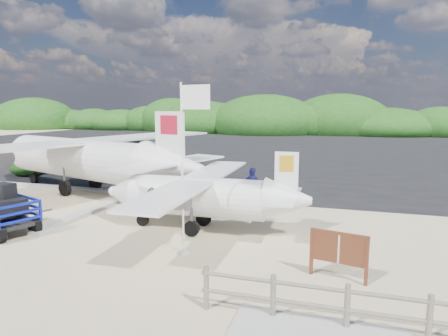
# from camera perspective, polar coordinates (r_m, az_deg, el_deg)

# --- Properties ---
(ground) EXTENTS (160.00, 160.00, 0.00)m
(ground) POSITION_cam_1_polar(r_m,az_deg,el_deg) (14.84, -7.02, -8.91)
(ground) COLOR beige
(asphalt_apron) EXTENTS (90.00, 50.00, 0.04)m
(asphalt_apron) POSITION_cam_1_polar(r_m,az_deg,el_deg) (43.51, 9.30, 2.78)
(asphalt_apron) COLOR #B2B2B2
(asphalt_apron) RESTS_ON ground
(lagoon) EXTENTS (9.00, 7.00, 0.40)m
(lagoon) POSITION_cam_1_polar(r_m,az_deg,el_deg) (21.14, -28.18, -4.54)
(lagoon) COLOR #B2B2B2
(lagoon) RESTS_ON ground
(vegetation_band) EXTENTS (124.00, 8.00, 4.40)m
(vegetation_band) POSITION_cam_1_polar(r_m,az_deg,el_deg) (68.28, 12.19, 4.86)
(vegetation_band) COLOR #B2B2B2
(vegetation_band) RESTS_ON ground
(fence) EXTENTS (6.40, 2.00, 1.10)m
(fence) POSITION_cam_1_polar(r_m,az_deg,el_deg) (9.08, 17.01, -21.35)
(fence) COLOR #B2B2B2
(fence) RESTS_ON ground
(baggage_cart) EXTENTS (3.46, 2.69, 1.52)m
(baggage_cart) POSITION_cam_1_polar(r_m,az_deg,el_deg) (16.61, -28.92, -8.04)
(baggage_cart) COLOR #0B1AAC
(baggage_cart) RESTS_ON ground
(flagpole) EXTENTS (1.12, 0.71, 5.19)m
(flagpole) POSITION_cam_1_polar(r_m,az_deg,el_deg) (12.67, -5.78, -12.04)
(flagpole) COLOR white
(flagpole) RESTS_ON ground
(signboard) EXTENTS (1.61, 0.49, 1.33)m
(signboard) POSITION_cam_1_polar(r_m,az_deg,el_deg) (11.28, 15.87, -15.08)
(signboard) COLOR #5D2F1A
(signboard) RESTS_ON ground
(crew_a) EXTENTS (0.78, 0.65, 1.82)m
(crew_a) POSITION_cam_1_polar(r_m,az_deg,el_deg) (18.54, -11.41, -2.52)
(crew_a) COLOR #14144B
(crew_a) RESTS_ON ground
(crew_b) EXTENTS (0.89, 0.73, 1.69)m
(crew_b) POSITION_cam_1_polar(r_m,az_deg,el_deg) (17.21, -7.61, -3.52)
(crew_b) COLOR #14144B
(crew_b) RESTS_ON ground
(crew_c) EXTENTS (1.17, 0.66, 1.87)m
(crew_c) POSITION_cam_1_polar(r_m,az_deg,el_deg) (17.49, 4.11, -2.97)
(crew_c) COLOR #14144B
(crew_c) RESTS_ON ground
(aircraft_large) EXTENTS (22.84, 22.84, 5.45)m
(aircraft_large) POSITION_cam_1_polar(r_m,az_deg,el_deg) (39.27, 24.10, 1.48)
(aircraft_large) COLOR #B2B2B2
(aircraft_large) RESTS_ON ground
(aircraft_small) EXTENTS (8.11, 8.11, 2.86)m
(aircraft_small) POSITION_cam_1_polar(r_m,az_deg,el_deg) (52.42, -3.86, 3.89)
(aircraft_small) COLOR #B2B2B2
(aircraft_small) RESTS_ON ground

